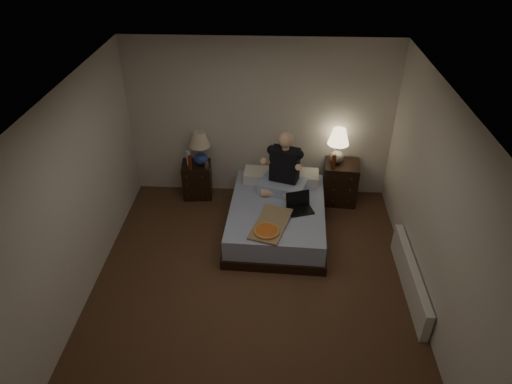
# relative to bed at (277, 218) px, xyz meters

# --- Properties ---
(floor) EXTENTS (4.00, 4.50, 0.00)m
(floor) POSITION_rel_bed_xyz_m (-0.29, -1.19, -0.22)
(floor) COLOR brown
(floor) RESTS_ON ground
(ceiling) EXTENTS (4.00, 4.50, 0.00)m
(ceiling) POSITION_rel_bed_xyz_m (-0.29, -1.19, 2.28)
(ceiling) COLOR white
(ceiling) RESTS_ON ground
(wall_back) EXTENTS (4.00, 0.00, 2.50)m
(wall_back) POSITION_rel_bed_xyz_m (-0.29, 1.06, 1.03)
(wall_back) COLOR silver
(wall_back) RESTS_ON ground
(wall_left) EXTENTS (0.00, 4.50, 2.50)m
(wall_left) POSITION_rel_bed_xyz_m (-2.29, -1.19, 1.03)
(wall_left) COLOR silver
(wall_left) RESTS_ON ground
(wall_right) EXTENTS (0.00, 4.50, 2.50)m
(wall_right) POSITION_rel_bed_xyz_m (1.71, -1.19, 1.03)
(wall_right) COLOR silver
(wall_right) RESTS_ON ground
(bed) EXTENTS (1.40, 1.82, 0.44)m
(bed) POSITION_rel_bed_xyz_m (0.00, 0.00, 0.00)
(bed) COLOR #566FAC
(bed) RESTS_ON floor
(nightstand_left) EXTENTS (0.48, 0.44, 0.58)m
(nightstand_left) POSITION_rel_bed_xyz_m (-1.28, 0.86, 0.07)
(nightstand_left) COLOR black
(nightstand_left) RESTS_ON floor
(nightstand_right) EXTENTS (0.56, 0.51, 0.67)m
(nightstand_right) POSITION_rel_bed_xyz_m (0.98, 0.82, 0.12)
(nightstand_right) COLOR black
(nightstand_right) RESTS_ON floor
(lamp_left) EXTENTS (0.38, 0.38, 0.56)m
(lamp_left) POSITION_rel_bed_xyz_m (-1.20, 0.86, 0.64)
(lamp_left) COLOR navy
(lamp_left) RESTS_ON nightstand_left
(lamp_right) EXTENTS (0.32, 0.32, 0.56)m
(lamp_right) POSITION_rel_bed_xyz_m (0.88, 0.85, 0.73)
(lamp_right) COLOR gray
(lamp_right) RESTS_ON nightstand_right
(water_bottle) EXTENTS (0.07, 0.07, 0.25)m
(water_bottle) POSITION_rel_bed_xyz_m (-1.38, 0.82, 0.48)
(water_bottle) COLOR white
(water_bottle) RESTS_ON nightstand_left
(soda_can) EXTENTS (0.07, 0.07, 0.10)m
(soda_can) POSITION_rel_bed_xyz_m (-1.10, 0.75, 0.41)
(soda_can) COLOR beige
(soda_can) RESTS_ON nightstand_left
(beer_bottle_left) EXTENTS (0.06, 0.06, 0.23)m
(beer_bottle_left) POSITION_rel_bed_xyz_m (-1.34, 0.70, 0.47)
(beer_bottle_left) COLOR #58210C
(beer_bottle_left) RESTS_ON nightstand_left
(beer_bottle_right) EXTENTS (0.06, 0.06, 0.23)m
(beer_bottle_right) POSITION_rel_bed_xyz_m (0.83, 0.68, 0.57)
(beer_bottle_right) COLOR #60280D
(beer_bottle_right) RESTS_ON nightstand_right
(person) EXTENTS (0.79, 0.69, 0.93)m
(person) POSITION_rel_bed_xyz_m (0.08, 0.38, 0.69)
(person) COLOR black
(person) RESTS_ON bed
(laptop) EXTENTS (0.41, 0.37, 0.24)m
(laptop) POSITION_rel_bed_xyz_m (0.32, -0.13, 0.34)
(laptop) COLOR black
(laptop) RESTS_ON bed
(pizza_box) EXTENTS (0.60, 0.84, 0.08)m
(pizza_box) POSITION_rel_bed_xyz_m (-0.13, -0.65, 0.26)
(pizza_box) COLOR #9E875F
(pizza_box) RESTS_ON bed
(radiator) EXTENTS (0.10, 1.60, 0.40)m
(radiator) POSITION_rel_bed_xyz_m (1.64, -1.11, -0.02)
(radiator) COLOR silver
(radiator) RESTS_ON floor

